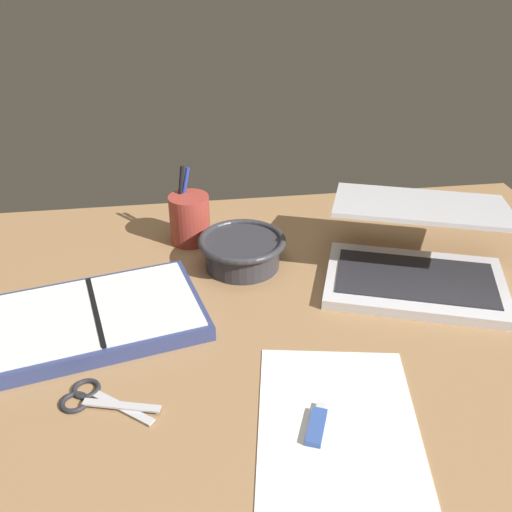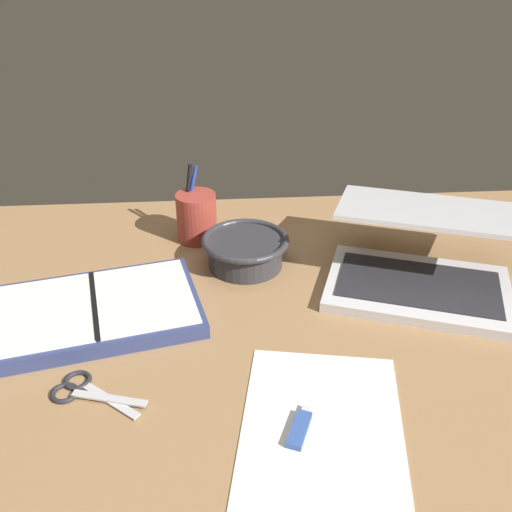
# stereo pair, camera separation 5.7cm
# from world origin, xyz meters

# --- Properties ---
(desk_top) EXTENTS (1.40, 1.00, 0.02)m
(desk_top) POSITION_xyz_m (0.00, 0.00, 0.01)
(desk_top) COLOR #936D47
(desk_top) RESTS_ON ground
(laptop) EXTENTS (0.39, 0.37, 0.14)m
(laptop) POSITION_xyz_m (0.32, 0.12, 0.07)
(laptop) COLOR silver
(laptop) RESTS_ON desk_top
(bowl) EXTENTS (0.16, 0.16, 0.06)m
(bowl) POSITION_xyz_m (0.02, 0.20, 0.05)
(bowl) COLOR #2D2D33
(bowl) RESTS_ON desk_top
(pen_cup) EXTENTS (0.08, 0.08, 0.15)m
(pen_cup) POSITION_xyz_m (-0.08, 0.32, 0.07)
(pen_cup) COLOR #9E382D
(pen_cup) RESTS_ON desk_top
(planner) EXTENTS (0.37, 0.28, 0.03)m
(planner) POSITION_xyz_m (-0.24, 0.06, 0.03)
(planner) COLOR navy
(planner) RESTS_ON desk_top
(scissors) EXTENTS (0.13, 0.10, 0.01)m
(scissors) POSITION_xyz_m (-0.23, -0.11, 0.02)
(scissors) COLOR #B7B7BC
(scissors) RESTS_ON desk_top
(paper_sheet_front) EXTENTS (0.25, 0.33, 0.00)m
(paper_sheet_front) POSITION_xyz_m (0.09, -0.21, 0.02)
(paper_sheet_front) COLOR white
(paper_sheet_front) RESTS_ON desk_top
(usb_drive) EXTENTS (0.04, 0.07, 0.01)m
(usb_drive) POSITION_xyz_m (0.06, -0.20, 0.02)
(usb_drive) COLOR #33519E
(usb_drive) RESTS_ON desk_top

